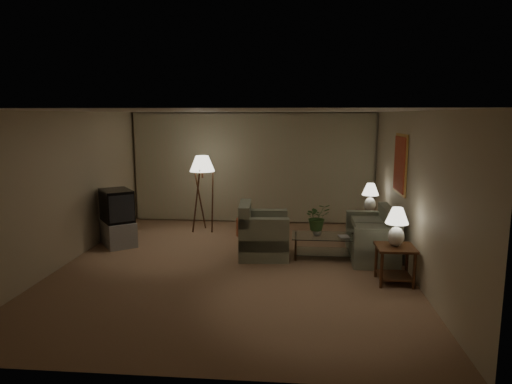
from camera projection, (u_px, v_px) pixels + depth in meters
The scene contains 16 objects.
ground at pixel (234, 266), 8.07m from camera, with size 7.00×7.00×0.00m, color #997754.
room_shell at pixel (244, 159), 9.25m from camera, with size 6.04×7.02×2.72m.
sofa at pixel (371, 238), 8.53m from camera, with size 1.63×0.85×0.72m.
armchair at pixel (264, 235), 8.57m from camera, with size 1.08×1.04×0.81m.
side_table_near at pixel (395, 257), 7.18m from camera, with size 0.59×0.59×0.60m.
side_table_far at pixel (369, 221), 9.74m from camera, with size 0.55×0.46×0.60m.
table_lamp_near at pixel (397, 224), 7.09m from camera, with size 0.36×0.36×0.62m.
table_lamp_far at pixel (370, 195), 9.65m from camera, with size 0.35×0.35×0.61m.
coffee_table at pixel (325, 243), 8.52m from camera, with size 1.22×0.67×0.41m.
tv_cabinet at pixel (118, 233), 9.35m from camera, with size 0.97×1.04×0.50m, color #9F9FA2.
crt_tv at pixel (117, 205), 9.25m from camera, with size 0.88×0.92×0.65m, color black.
floor_lamp at pixel (203, 192), 10.34m from camera, with size 0.56×0.56×1.74m.
ottoman at pixel (249, 227), 10.07m from camera, with size 0.57×0.57×0.38m, color #A96039.
vase at pixel (317, 231), 8.50m from camera, with size 0.16×0.16×0.17m, color white.
flowers at pixel (317, 213), 8.44m from camera, with size 0.46×0.40×0.51m, color #3B662D.
book at pixel (339, 237), 8.38m from camera, with size 0.18×0.25×0.02m, color olive.
Camera 1 is at (1.08, -7.67, 2.64)m, focal length 32.00 mm.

